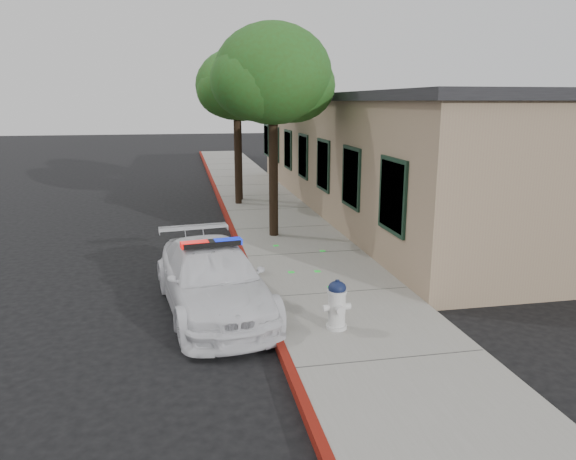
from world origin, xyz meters
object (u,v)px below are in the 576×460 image
(clapboard_building, at_px, (400,152))
(street_tree_near, at_px, (273,79))
(street_tree_mid, at_px, (236,89))
(street_tree_far, at_px, (238,87))
(police_car, at_px, (213,279))
(fire_hydrant, at_px, (337,304))

(clapboard_building, distance_m, street_tree_near, 7.20)
(street_tree_mid, bearing_deg, street_tree_near, -84.74)
(street_tree_near, height_order, street_tree_far, street_tree_near)
(street_tree_near, relative_size, street_tree_mid, 1.05)
(street_tree_mid, relative_size, street_tree_far, 0.97)
(police_car, bearing_deg, street_tree_far, 73.14)
(police_car, distance_m, fire_hydrant, 2.58)
(clapboard_building, bearing_deg, street_tree_mid, 166.88)
(clapboard_building, height_order, street_tree_mid, street_tree_mid)
(street_tree_near, xyz_separation_m, street_tree_far, (-0.32, 6.11, -0.07))
(clapboard_building, relative_size, fire_hydrant, 23.81)
(police_car, height_order, fire_hydrant, police_car)
(clapboard_building, height_order, police_car, clapboard_building)
(police_car, bearing_deg, street_tree_mid, 73.39)
(clapboard_building, height_order, street_tree_far, street_tree_far)
(fire_hydrant, xyz_separation_m, street_tree_mid, (-0.42, 12.14, 3.84))
(street_tree_mid, bearing_deg, street_tree_far, 77.72)
(street_tree_near, height_order, street_tree_mid, street_tree_near)
(street_tree_mid, height_order, street_tree_far, street_tree_far)
(fire_hydrant, xyz_separation_m, street_tree_near, (0.07, 6.81, 4.00))
(police_car, xyz_separation_m, street_tree_near, (2.09, 5.21, 3.94))
(clapboard_building, relative_size, street_tree_near, 3.51)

